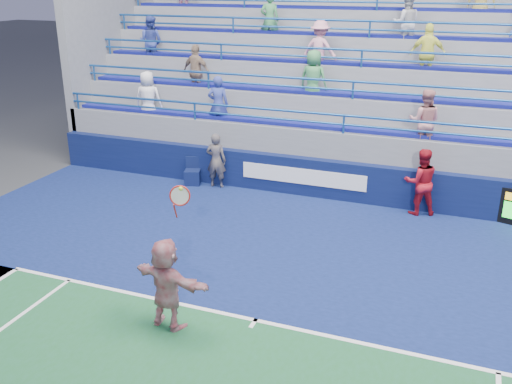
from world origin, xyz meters
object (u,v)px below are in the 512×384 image
at_px(ball_girl, 421,182).
at_px(judge_chair, 193,176).
at_px(tennis_player, 167,284).
at_px(line_judge, 216,161).

bearing_deg(ball_girl, judge_chair, -19.79).
xyz_separation_m(judge_chair, tennis_player, (2.97, -6.83, 0.59)).
bearing_deg(line_judge, tennis_player, 101.87).
relative_size(tennis_player, ball_girl, 1.54).
relative_size(tennis_player, line_judge, 1.67).
height_order(judge_chair, line_judge, line_judge).
relative_size(judge_chair, ball_girl, 0.46).
bearing_deg(line_judge, ball_girl, 174.36).
xyz_separation_m(tennis_player, line_judge, (-2.21, 6.87, -0.04)).
height_order(tennis_player, ball_girl, tennis_player).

